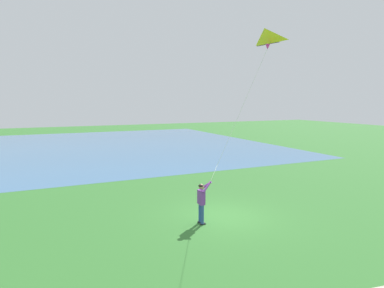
% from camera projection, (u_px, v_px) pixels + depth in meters
% --- Properties ---
extents(ground_plane, '(120.00, 120.00, 0.00)m').
position_uv_depth(ground_plane, '(223.00, 217.00, 14.75)').
color(ground_plane, '#33702D').
extents(lake_water, '(36.00, 44.00, 0.01)m').
position_uv_depth(lake_water, '(75.00, 147.00, 37.07)').
color(lake_water, teal).
rests_on(lake_water, ground).
extents(person_kite_flyer, '(0.52, 0.62, 1.83)m').
position_uv_depth(person_kite_flyer, '(202.00, 200.00, 13.77)').
color(person_kite_flyer, '#232328').
rests_on(person_kite_flyer, ground).
extents(flying_kite, '(1.39, 2.81, 6.45)m').
position_uv_depth(flying_kite, '(264.00, 40.00, 13.85)').
color(flying_kite, yellow).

